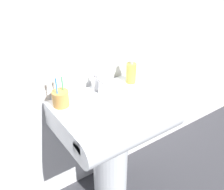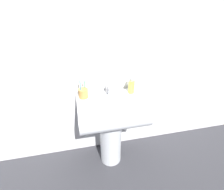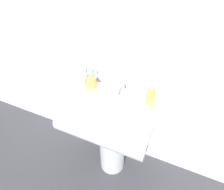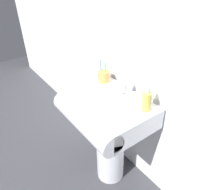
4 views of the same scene
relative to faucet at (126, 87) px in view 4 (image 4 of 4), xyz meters
The scene contains 7 objects.
ground_plane 0.82m from the faucet, 93.16° to the right, with size 6.00×6.00×0.00m, color #38383D.
wall_back 0.41m from the faucet, 93.76° to the left, with size 5.00×0.05×2.40m, color white.
sink_pedestal 0.52m from the faucet, 93.16° to the right, with size 0.22×0.22×0.60m, color white.
sink_basin 0.23m from the faucet, 92.25° to the right, with size 0.60×0.48×0.15m.
faucet is the anchor object (origin of this frame).
toothbrush_cup 0.24m from the faucet, behind, with size 0.09×0.09×0.20m.
soap_bottle 0.22m from the faucet, ahead, with size 0.06×0.06×0.17m.
Camera 4 is at (0.96, -0.73, 1.56)m, focal length 35.00 mm.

